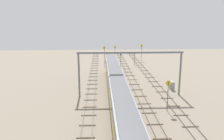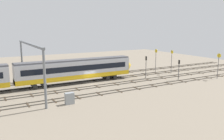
{
  "view_description": "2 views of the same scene",
  "coord_description": "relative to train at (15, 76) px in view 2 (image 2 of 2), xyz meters",
  "views": [
    {
      "loc": [
        -55.51,
        5.22,
        15.08
      ],
      "look_at": [
        1.54,
        2.48,
        2.2
      ],
      "focal_mm": 37.63,
      "sensor_mm": 36.0,
      "label": 1
    },
    {
      "loc": [
        -19.38,
        -42.88,
        11.54
      ],
      "look_at": [
        4.09,
        -0.99,
        2.7
      ],
      "focal_mm": 37.96,
      "sensor_mm": 36.0,
      "label": 2
    }
  ],
  "objects": [
    {
      "name": "ground_plane",
      "position": [
        14.26,
        -2.42,
        -2.66
      ],
      "size": [
        110.76,
        110.76,
        0.0
      ],
      "primitive_type": "plane",
      "color": "gray"
    },
    {
      "name": "track_near_foreground",
      "position": [
        14.26,
        -9.67,
        -2.59
      ],
      "size": [
        94.76,
        2.4,
        0.16
      ],
      "color": "#59544C",
      "rests_on": "ground"
    },
    {
      "name": "track_second_near",
      "position": [
        14.26,
        -4.84,
        -2.59
      ],
      "size": [
        94.76,
        2.4,
        0.16
      ],
      "color": "#59544C",
      "rests_on": "ground"
    },
    {
      "name": "track_with_train",
      "position": [
        14.26,
        0.0,
        -2.59
      ],
      "size": [
        94.76,
        2.4,
        0.16
      ],
      "color": "#59544C",
      "rests_on": "ground"
    },
    {
      "name": "track_second_far",
      "position": [
        14.26,
        4.84,
        -2.59
      ],
      "size": [
        94.76,
        2.4,
        0.16
      ],
      "color": "#59544C",
      "rests_on": "ground"
    },
    {
      "name": "train",
      "position": [
        0.0,
        0.0,
        0.0
      ],
      "size": [
        50.4,
        3.24,
        4.8
      ],
      "color": "#B7BCC6",
      "rests_on": "ground"
    },
    {
      "name": "overhead_gantry",
      "position": [
        2.44,
        -2.79,
        4.01
      ],
      "size": [
        0.4,
        20.23,
        8.74
      ],
      "color": "slate",
      "rests_on": "ground"
    },
    {
      "name": "speed_sign_near_foreground",
      "position": [
        36.1,
        -1.93,
        0.98
      ],
      "size": [
        0.14,
        0.83,
        5.82
      ],
      "color": "#4C4C51",
      "rests_on": "ground"
    },
    {
      "name": "speed_sign_mid_trackside",
      "position": [
        40.8,
        -11.63,
        1.03
      ],
      "size": [
        0.14,
        0.94,
        5.7
      ],
      "color": "#4C4C51",
      "rests_on": "ground"
    },
    {
      "name": "speed_sign_distant_end",
      "position": [
        34.09,
        1.68,
        1.12
      ],
      "size": [
        0.14,
        0.93,
        5.89
      ],
      "color": "#4C4C51",
      "rests_on": "ground"
    },
    {
      "name": "signal_light_trackside_approach",
      "position": [
        27.32,
        -3.11,
        0.57
      ],
      "size": [
        0.31,
        0.32,
        4.98
      ],
      "color": "#4C4C51",
      "rests_on": "ground"
    },
    {
      "name": "signal_light_trackside_departure",
      "position": [
        32.55,
        -8.02,
        0.22
      ],
      "size": [
        0.31,
        0.32,
        4.38
      ],
      "color": "#4C4C51",
      "rests_on": "ground"
    },
    {
      "name": "relay_cabinet",
      "position": [
        6.05,
        -12.27,
        -1.79
      ],
      "size": [
        1.36,
        0.79,
        1.74
      ],
      "color": "gray",
      "rests_on": "ground"
    }
  ]
}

